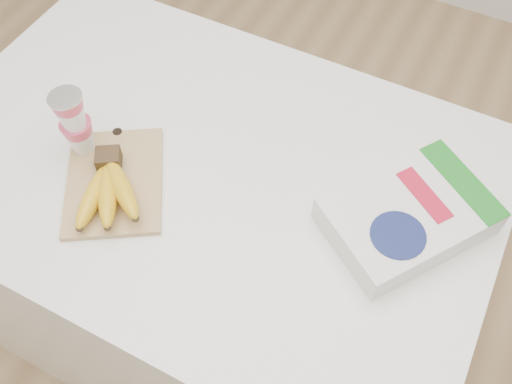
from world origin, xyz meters
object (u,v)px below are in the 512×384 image
Objects in this scene: table at (216,264)px; cereal_box at (408,216)px; cutting_board at (114,181)px; yogurt_stack at (74,122)px; bananas at (108,189)px.

cereal_box is (0.42, 0.05, 0.48)m from table.
cutting_board is at bearing -137.34° from table.
yogurt_stack is at bearing -133.81° from cereal_box.
bananas is 0.15m from yogurt_stack.
cutting_board is at bearing -128.07° from cereal_box.
bananas reaches higher than table.
bananas is at bearing -124.20° from cereal_box.
table is 6.09× the size of bananas.
table is at bearing -138.76° from cereal_box.
yogurt_stack reaches higher than table.
table is at bearing 53.61° from bananas.
yogurt_stack is at bearing 148.02° from bananas.
cutting_board is (-0.13, -0.12, 0.46)m from table.
cereal_box is (0.53, 0.21, -0.00)m from bananas.
yogurt_stack reaches higher than cereal_box.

